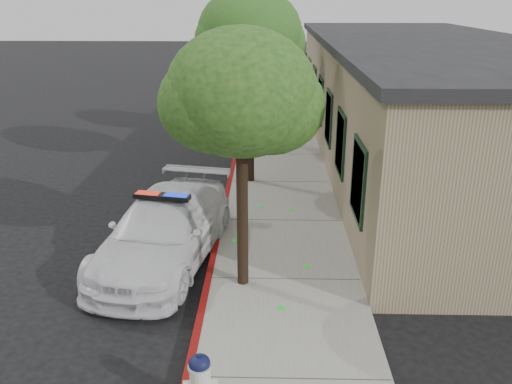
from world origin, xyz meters
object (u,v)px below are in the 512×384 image
object	(u,v)px
fire_hydrant	(200,380)
street_tree_mid	(250,38)
police_car	(164,230)
street_tree_near	(241,99)
street_tree_far	(268,44)
clapboard_building	(424,101)

from	to	relation	value
fire_hydrant	street_tree_mid	distance (m)	10.47
police_car	street_tree_mid	world-z (taller)	street_tree_mid
street_tree_near	street_tree_far	xyz separation A→B (m)	(0.43, 10.81, 0.01)
police_car	street_tree_near	xyz separation A→B (m)	(1.80, -1.19, 3.14)
clapboard_building	fire_hydrant	size ratio (longest dim) A/B	24.27
street_tree_near	street_tree_mid	distance (m)	6.33
street_tree_far	clapboard_building	bearing A→B (deg)	-16.73
clapboard_building	street_tree_far	xyz separation A→B (m)	(-5.48, 1.65, 1.77)
street_tree_near	street_tree_mid	size ratio (longest dim) A/B	0.88
police_car	fire_hydrant	bearing A→B (deg)	-63.22
clapboard_building	street_tree_far	world-z (taller)	street_tree_far
police_car	street_tree_mid	distance (m)	6.55
fire_hydrant	street_tree_near	world-z (taller)	street_tree_near
police_car	street_tree_far	size ratio (longest dim) A/B	1.08
fire_hydrant	street_tree_far	xyz separation A→B (m)	(0.86, 14.23, 3.32)
clapboard_building	police_car	bearing A→B (deg)	-134.02
clapboard_building	street_tree_near	world-z (taller)	street_tree_near
street_tree_near	street_tree_far	size ratio (longest dim) A/B	1.00
fire_hydrant	police_car	bearing A→B (deg)	97.73
police_car	street_tree_far	bearing A→B (deg)	87.22
street_tree_near	clapboard_building	bearing A→B (deg)	57.20
clapboard_building	street_tree_mid	bearing A→B (deg)	-154.38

